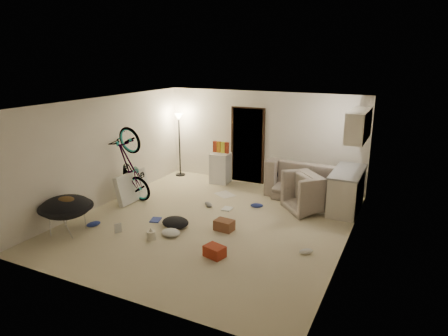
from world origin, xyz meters
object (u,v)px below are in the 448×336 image
at_px(floor_lamp, 179,131).
at_px(saucer_chair, 66,212).
at_px(juicer, 151,235).
at_px(armchair, 315,196).
at_px(sofa, 315,185).
at_px(bicycle, 131,181).
at_px(kitchen_counter, 347,191).
at_px(drink_case_a, 224,225).
at_px(mini_fridge, 221,168).
at_px(drink_case_b, 215,251).
at_px(tv_box, 132,187).

height_order(floor_lamp, saucer_chair, floor_lamp).
distance_m(floor_lamp, juicer, 4.44).
xyz_separation_m(armchair, saucer_chair, (-4.11, -3.36, 0.12)).
bearing_deg(sofa, bicycle, 31.96).
distance_m(kitchen_counter, drink_case_a, 3.01).
xyz_separation_m(floor_lamp, bicycle, (0.10, -2.34, -0.81)).
bearing_deg(juicer, mini_fridge, 96.07).
relative_size(floor_lamp, sofa, 0.78).
relative_size(floor_lamp, mini_fridge, 2.19).
xyz_separation_m(floor_lamp, saucer_chair, (0.10, -4.34, -0.87)).
bearing_deg(drink_case_a, floor_lamp, 139.38).
xyz_separation_m(bicycle, saucer_chair, (-0.00, -1.99, -0.05)).
relative_size(armchair, drink_case_b, 2.84).
distance_m(tv_box, juicer, 2.31).
distance_m(sofa, drink_case_b, 3.85).
relative_size(armchair, drink_case_a, 2.65).
relative_size(kitchen_counter, mini_fridge, 1.82).
height_order(armchair, mini_fridge, mini_fridge).
bearing_deg(sofa, floor_lamp, 0.37).
bearing_deg(mini_fridge, saucer_chair, -110.24).
relative_size(kitchen_counter, armchair, 1.52).
relative_size(floor_lamp, drink_case_b, 5.23).
distance_m(floor_lamp, drink_case_b, 5.20).
relative_size(armchair, mini_fridge, 1.19).
bearing_deg(tv_box, sofa, 28.56).
xyz_separation_m(saucer_chair, tv_box, (0.00, 2.03, -0.09)).
bearing_deg(bicycle, drink_case_a, -93.47).
xyz_separation_m(kitchen_counter, bicycle, (-4.73, -1.69, 0.05)).
relative_size(mini_fridge, saucer_chair, 0.79).
xyz_separation_m(mini_fridge, tv_box, (-1.27, -2.21, -0.06)).
distance_m(armchair, drink_case_b, 3.15).
xyz_separation_m(drink_case_b, juicer, (-1.40, 0.07, -0.00)).
xyz_separation_m(kitchen_counter, saucer_chair, (-4.73, -3.69, 0.00)).
bearing_deg(kitchen_counter, sofa, 151.33).
distance_m(sofa, mini_fridge, 2.64).
xyz_separation_m(bicycle, tv_box, (0.00, 0.03, -0.14)).
height_order(drink_case_b, juicer, juicer).
height_order(armchair, bicycle, bicycle).
bearing_deg(bicycle, floor_lamp, 10.20).
xyz_separation_m(floor_lamp, drink_case_b, (3.17, -3.95, -1.21)).
height_order(floor_lamp, kitchen_counter, floor_lamp).
distance_m(saucer_chair, drink_case_a, 3.12).
relative_size(sofa, mini_fridge, 2.79).
height_order(bicycle, tv_box, bicycle).
bearing_deg(saucer_chair, drink_case_a, 27.93).
height_order(sofa, juicer, sofa).
bearing_deg(tv_box, drink_case_a, -11.66).
height_order(tv_box, drink_case_a, tv_box).
bearing_deg(drink_case_b, drink_case_a, 122.61).
xyz_separation_m(armchair, tv_box, (-4.11, -1.33, 0.03)).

